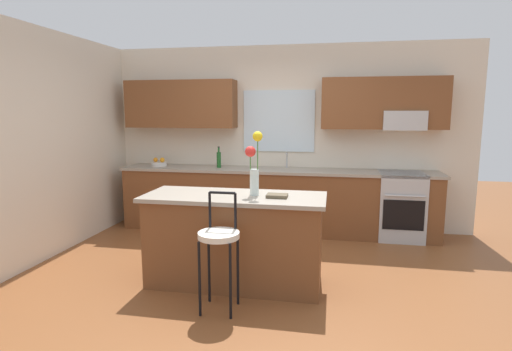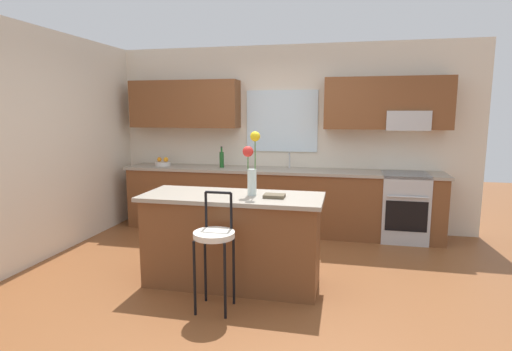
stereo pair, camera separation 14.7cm
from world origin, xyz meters
TOP-DOWN VIEW (x-y plane):
  - ground_plane at (0.00, 0.00)m, footprint 14.00×14.00m
  - wall_left at (-2.56, 0.30)m, footprint 0.12×4.60m
  - back_wall_assembly at (0.03, 1.99)m, footprint 5.60×0.50m
  - counter_run at (0.00, 1.70)m, footprint 4.56×0.64m
  - sink_faucet at (0.14, 1.84)m, footprint 0.02×0.13m
  - oven_range at (1.73, 1.68)m, footprint 0.60×0.64m
  - kitchen_island at (-0.14, -0.22)m, footprint 1.80×0.72m
  - bar_stool_near at (-0.14, -0.79)m, footprint 0.36×0.36m
  - flower_vase at (0.05, -0.19)m, footprint 0.17×0.11m
  - cookbook at (0.29, -0.25)m, footprint 0.20×0.15m
  - fruit_bowl_oranges at (-1.79, 1.70)m, footprint 0.24×0.24m
  - bottle_olive_oil at (-0.85, 1.70)m, footprint 0.06×0.06m

SIDE VIEW (x-z plane):
  - ground_plane at x=0.00m, z-range 0.00..0.00m
  - oven_range at x=1.73m, z-range 0.00..0.92m
  - kitchen_island at x=-0.14m, z-range 0.00..0.92m
  - counter_run at x=0.00m, z-range 0.01..0.93m
  - bar_stool_near at x=-0.14m, z-range 0.11..1.16m
  - cookbook at x=0.29m, z-range 0.92..0.95m
  - fruit_bowl_oranges at x=-1.79m, z-range 0.90..1.03m
  - bottle_olive_oil at x=-0.85m, z-range 0.89..1.20m
  - sink_faucet at x=0.14m, z-range 0.95..1.18m
  - flower_vase at x=0.05m, z-range 0.92..1.55m
  - wall_left at x=-2.56m, z-range 0.00..2.70m
  - back_wall_assembly at x=0.03m, z-range 0.16..2.86m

